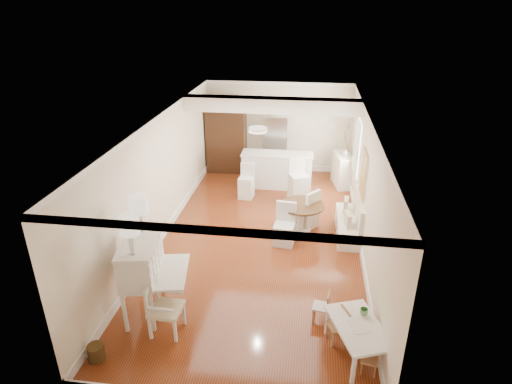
% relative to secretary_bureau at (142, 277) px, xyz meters
% --- Properties ---
extents(room, '(9.00, 9.04, 2.82)m').
position_rel_secretary_bureau_xyz_m(room, '(1.74, 3.05, 1.27)').
color(room, brown).
rests_on(room, ground).
extents(secretary_bureau, '(1.30, 1.32, 1.43)m').
position_rel_secretary_bureau_xyz_m(secretary_bureau, '(0.00, 0.00, 0.00)').
color(secretary_bureau, silver).
rests_on(secretary_bureau, ground).
extents(gustavian_armchair, '(0.57, 0.57, 0.95)m').
position_rel_secretary_bureau_xyz_m(gustavian_armchair, '(0.54, -0.44, -0.24)').
color(gustavian_armchair, silver).
rests_on(gustavian_armchair, ground).
extents(wicker_basket, '(0.29, 0.29, 0.26)m').
position_rel_secretary_bureau_xyz_m(wicker_basket, '(-0.35, -1.17, -0.59)').
color(wicker_basket, '#483216').
rests_on(wicker_basket, ground).
extents(kids_table, '(1.03, 1.30, 0.57)m').
position_rel_secretary_bureau_xyz_m(kids_table, '(3.60, -0.55, -0.43)').
color(kids_table, white).
rests_on(kids_table, ground).
extents(kids_chair_a, '(0.39, 0.39, 0.60)m').
position_rel_secretary_bureau_xyz_m(kids_chair_a, '(3.31, -0.28, -0.41)').
color(kids_chair_a, '#AB774E').
rests_on(kids_chair_a, ground).
extents(kids_chair_b, '(0.31, 0.31, 0.57)m').
position_rel_secretary_bureau_xyz_m(kids_chair_b, '(3.06, 0.19, -0.43)').
color(kids_chair_b, '#A9734C').
rests_on(kids_chair_b, ground).
extents(kids_chair_c, '(0.28, 0.28, 0.50)m').
position_rel_secretary_bureau_xyz_m(kids_chair_c, '(3.76, -0.86, -0.46)').
color(kids_chair_c, '#AB764E').
rests_on(kids_chair_c, ground).
extents(banquette, '(0.52, 1.60, 0.98)m').
position_rel_secretary_bureau_xyz_m(banquette, '(3.69, 3.22, -0.22)').
color(banquette, silver).
rests_on(banquette, ground).
extents(dining_table, '(1.36, 1.36, 0.71)m').
position_rel_secretary_bureau_xyz_m(dining_table, '(2.60, 3.22, -0.36)').
color(dining_table, '#4E3019').
rests_on(dining_table, ground).
extents(slip_chair_near, '(0.49, 0.51, 0.95)m').
position_rel_secretary_bureau_xyz_m(slip_chair_near, '(2.25, 2.63, -0.24)').
color(slip_chair_near, silver).
rests_on(slip_chair_near, ground).
extents(slip_chair_far, '(0.66, 0.66, 0.98)m').
position_rel_secretary_bureau_xyz_m(slip_chair_far, '(2.70, 3.50, -0.23)').
color(slip_chair_far, white).
rests_on(slip_chair_far, ground).
extents(breakfast_counter, '(2.05, 0.65, 1.03)m').
position_rel_secretary_bureau_xyz_m(breakfast_counter, '(1.80, 5.82, -0.20)').
color(breakfast_counter, white).
rests_on(breakfast_counter, ground).
extents(bar_stool_left, '(0.42, 0.42, 0.96)m').
position_rel_secretary_bureau_xyz_m(bar_stool_left, '(1.03, 4.94, -0.23)').
color(bar_stool_left, white).
rests_on(bar_stool_left, ground).
extents(bar_stool_right, '(0.62, 0.62, 1.18)m').
position_rel_secretary_bureau_xyz_m(bar_stool_right, '(2.46, 4.96, -0.12)').
color(bar_stool_right, silver).
rests_on(bar_stool_right, ground).
extents(pantry_cabinet, '(1.20, 0.60, 2.30)m').
position_rel_secretary_bureau_xyz_m(pantry_cabinet, '(0.10, 6.90, 0.44)').
color(pantry_cabinet, '#381E11').
rests_on(pantry_cabinet, ground).
extents(fridge, '(0.75, 0.65, 1.80)m').
position_rel_secretary_bureau_xyz_m(fridge, '(2.00, 6.87, 0.19)').
color(fridge, silver).
rests_on(fridge, ground).
extents(sideboard, '(0.62, 1.05, 0.94)m').
position_rel_secretary_bureau_xyz_m(sideboard, '(3.70, 6.19, -0.25)').
color(sideboard, silver).
rests_on(sideboard, ground).
extents(pencil_cup, '(0.16, 0.16, 0.10)m').
position_rel_secretary_bureau_xyz_m(pencil_cup, '(3.70, -0.27, -0.09)').
color(pencil_cup, '#5C9D5C').
rests_on(pencil_cup, kids_table).
extents(branch_vase, '(0.22, 0.22, 0.19)m').
position_rel_secretary_bureau_xyz_m(branch_vase, '(3.75, 6.18, 0.32)').
color(branch_vase, white).
rests_on(branch_vase, sideboard).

